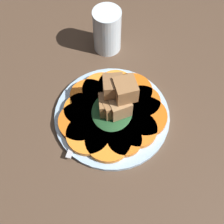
# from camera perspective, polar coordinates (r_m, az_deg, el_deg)

# --- Properties ---
(table_slab) EXTENTS (1.20, 1.20, 0.02)m
(table_slab) POSITION_cam_1_polar(r_m,az_deg,el_deg) (0.69, 0.00, -1.26)
(table_slab) COLOR #4C3828
(table_slab) RESTS_ON ground
(plate) EXTENTS (0.25, 0.25, 0.01)m
(plate) POSITION_cam_1_polar(r_m,az_deg,el_deg) (0.68, 0.00, -0.66)
(plate) COLOR #99B7D1
(plate) RESTS_ON table_slab
(carrot_slice_0) EXTENTS (0.08, 0.08, 0.01)m
(carrot_slice_0) POSITION_cam_1_polar(r_m,az_deg,el_deg) (0.71, 0.44, 4.85)
(carrot_slice_0) COLOR orange
(carrot_slice_0) RESTS_ON plate
(carrot_slice_1) EXTENTS (0.09, 0.09, 0.01)m
(carrot_slice_1) POSITION_cam_1_polar(r_m,az_deg,el_deg) (0.70, -1.84, 4.07)
(carrot_slice_1) COLOR orange
(carrot_slice_1) RESTS_ON plate
(carrot_slice_2) EXTENTS (0.08, 0.08, 0.01)m
(carrot_slice_2) POSITION_cam_1_polar(r_m,az_deg,el_deg) (0.69, -4.30, 2.98)
(carrot_slice_2) COLOR orange
(carrot_slice_2) RESTS_ON plate
(carrot_slice_3) EXTENTS (0.08, 0.08, 0.01)m
(carrot_slice_3) POSITION_cam_1_polar(r_m,az_deg,el_deg) (0.68, -5.43, 0.58)
(carrot_slice_3) COLOR orange
(carrot_slice_3) RESTS_ON plate
(carrot_slice_4) EXTENTS (0.09, 0.09, 0.01)m
(carrot_slice_4) POSITION_cam_1_polar(r_m,az_deg,el_deg) (0.66, -5.76, -1.75)
(carrot_slice_4) COLOR orange
(carrot_slice_4) RESTS_ON plate
(carrot_slice_5) EXTENTS (0.09, 0.09, 0.01)m
(carrot_slice_5) POSITION_cam_1_polar(r_m,az_deg,el_deg) (0.65, -4.36, -4.12)
(carrot_slice_5) COLOR orange
(carrot_slice_5) RESTS_ON plate
(carrot_slice_6) EXTENTS (0.10, 0.10, 0.01)m
(carrot_slice_6) POSITION_cam_1_polar(r_m,az_deg,el_deg) (0.64, -0.50, -5.24)
(carrot_slice_6) COLOR orange
(carrot_slice_6) RESTS_ON plate
(carrot_slice_7) EXTENTS (0.07, 0.07, 0.01)m
(carrot_slice_7) POSITION_cam_1_polar(r_m,az_deg,el_deg) (0.64, 2.29, -5.14)
(carrot_slice_7) COLOR orange
(carrot_slice_7) RESTS_ON plate
(carrot_slice_8) EXTENTS (0.08, 0.08, 0.01)m
(carrot_slice_8) POSITION_cam_1_polar(r_m,az_deg,el_deg) (0.65, 4.66, -3.19)
(carrot_slice_8) COLOR orange
(carrot_slice_8) RESTS_ON plate
(carrot_slice_9) EXTENTS (0.10, 0.10, 0.01)m
(carrot_slice_9) POSITION_cam_1_polar(r_m,az_deg,el_deg) (0.67, 5.99, -0.79)
(carrot_slice_9) COLOR #D56013
(carrot_slice_9) RESTS_ON plate
(carrot_slice_10) EXTENTS (0.08, 0.08, 0.01)m
(carrot_slice_10) POSITION_cam_1_polar(r_m,az_deg,el_deg) (0.69, 5.56, 1.85)
(carrot_slice_10) COLOR orange
(carrot_slice_10) RESTS_ON plate
(carrot_slice_11) EXTENTS (0.09, 0.09, 0.01)m
(carrot_slice_11) POSITION_cam_1_polar(r_m,az_deg,el_deg) (0.70, 3.64, 3.86)
(carrot_slice_11) COLOR #D56014
(carrot_slice_11) RESTS_ON plate
(center_pile) EXTENTS (0.10, 0.10, 0.10)m
(center_pile) POSITION_cam_1_polar(r_m,az_deg,el_deg) (0.64, 0.46, 1.56)
(center_pile) COLOR #1E4723
(center_pile) RESTS_ON plate
(fork) EXTENTS (0.19, 0.04, 0.00)m
(fork) POSITION_cam_1_polar(r_m,az_deg,el_deg) (0.67, -5.24, -0.72)
(fork) COLOR #B2B2B7
(fork) RESTS_ON plate
(water_glass) EXTENTS (0.07, 0.07, 0.11)m
(water_glass) POSITION_cam_1_polar(r_m,az_deg,el_deg) (0.76, -0.90, 14.66)
(water_glass) COLOR silver
(water_glass) RESTS_ON table_slab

